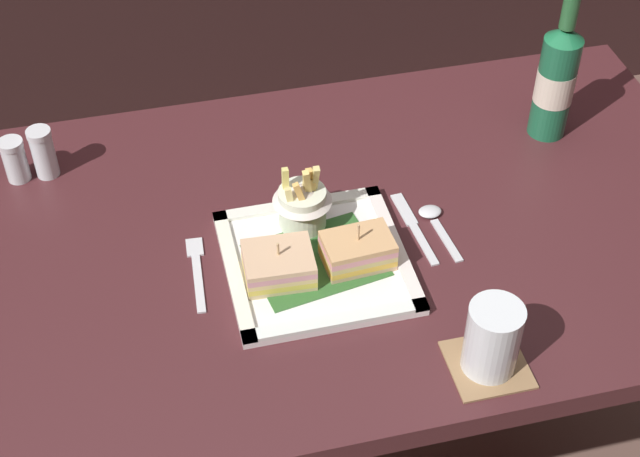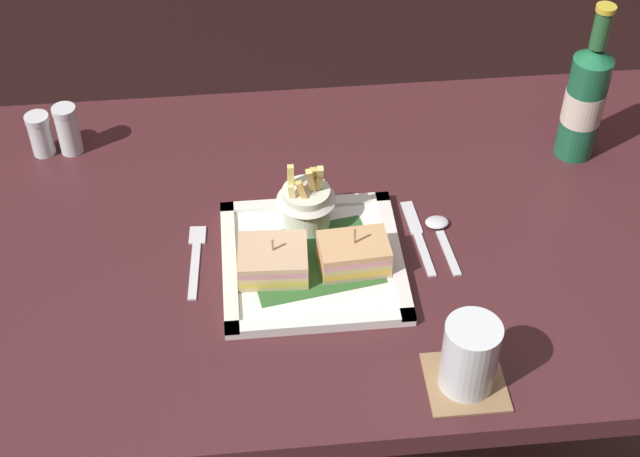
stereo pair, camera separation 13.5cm
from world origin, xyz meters
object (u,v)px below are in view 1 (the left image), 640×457
at_px(sandwich_half_right, 358,251).
at_px(knife, 413,225).
at_px(fries_cup, 302,201).
at_px(square_plate, 316,262).
at_px(sandwich_half_left, 279,265).
at_px(salt_shaker, 16,162).
at_px(pepper_shaker, 44,155).
at_px(beer_bottle, 556,79).
at_px(water_glass, 492,341).
at_px(fork, 197,269).
at_px(spoon, 434,218).
at_px(dining_table, 324,287).

bearing_deg(sandwich_half_right, knife, 31.20).
height_order(fries_cup, knife, fries_cup).
xyz_separation_m(square_plate, sandwich_half_left, (-0.06, -0.02, 0.02)).
bearing_deg(square_plate, sandwich_half_left, -163.50).
distance_m(salt_shaker, pepper_shaker, 0.04).
bearing_deg(beer_bottle, sandwich_half_right, -149.36).
xyz_separation_m(square_plate, salt_shaker, (-0.41, 0.29, 0.03)).
bearing_deg(square_plate, salt_shaker, 144.14).
distance_m(sandwich_half_right, salt_shaker, 0.56).
bearing_deg(water_glass, beer_bottle, 58.47).
distance_m(sandwich_half_left, knife, 0.23).
bearing_deg(beer_bottle, sandwich_half_left, -155.37).
bearing_deg(water_glass, fries_cup, 119.88).
bearing_deg(knife, sandwich_half_left, -163.89).
relative_size(water_glass, fork, 0.71).
distance_m(fries_cup, pepper_shaker, 0.42).
bearing_deg(beer_bottle, salt_shaker, 174.46).
relative_size(sandwich_half_left, fries_cup, 0.89).
bearing_deg(knife, sandwich_half_right, -148.80).
xyz_separation_m(sandwich_half_right, pepper_shaker, (-0.42, 0.31, 0.00)).
bearing_deg(spoon, salt_shaker, 157.82).
distance_m(square_plate, fries_cup, 0.09).
xyz_separation_m(sandwich_half_right, knife, (0.10, 0.06, -0.03)).
xyz_separation_m(fork, knife, (0.32, 0.01, 0.00)).
relative_size(sandwich_half_right, spoon, 0.82).
bearing_deg(beer_bottle, fork, -163.42).
bearing_deg(sandwich_half_left, dining_table, 43.49).
xyz_separation_m(fork, pepper_shaker, (-0.20, 0.26, 0.04)).
bearing_deg(sandwich_half_left, sandwich_half_right, 0.00).
relative_size(dining_table, salt_shaker, 17.32).
bearing_deg(water_glass, pepper_shaker, 135.83).
height_order(fork, knife, same).
xyz_separation_m(knife, spoon, (0.03, 0.00, 0.00)).
bearing_deg(water_glass, sandwich_half_left, 137.58).
distance_m(knife, spoon, 0.03).
xyz_separation_m(knife, salt_shaker, (-0.57, 0.25, 0.03)).
xyz_separation_m(dining_table, sandwich_half_left, (-0.08, -0.08, 0.15)).
bearing_deg(knife, fork, -177.40).
bearing_deg(sandwich_half_right, sandwich_half_left, 180.00).
bearing_deg(fork, sandwich_half_right, -12.09).
relative_size(knife, pepper_shaker, 1.86).
relative_size(water_glass, knife, 0.65).
relative_size(dining_table, sandwich_half_left, 12.68).
xyz_separation_m(dining_table, square_plate, (-0.03, -0.06, 0.13)).
xyz_separation_m(sandwich_half_left, sandwich_half_right, (0.11, 0.00, 0.00)).
xyz_separation_m(sandwich_half_left, beer_bottle, (0.50, 0.23, 0.07)).
relative_size(sandwich_half_right, pepper_shaker, 1.18).
distance_m(fries_cup, knife, 0.17).
bearing_deg(pepper_shaker, sandwich_half_right, -36.56).
bearing_deg(dining_table, sandwich_half_right, -70.25).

